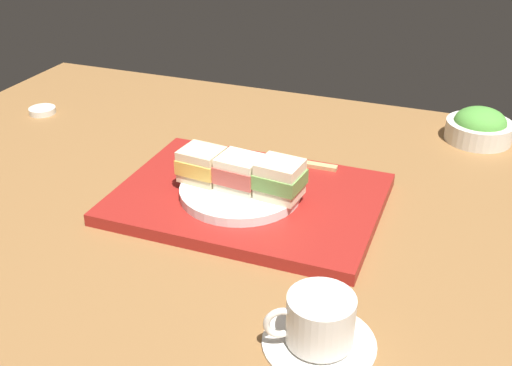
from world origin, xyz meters
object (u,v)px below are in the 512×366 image
(sandwich_plate, at_px, (240,191))
(coffee_cup, at_px, (319,324))
(sandwich_near, at_px, (280,179))
(salad_bowl, at_px, (479,127))
(sandwich_middle, at_px, (240,172))
(sandwich_far, at_px, (202,164))
(chopsticks_pair, at_px, (275,159))
(small_sauce_dish, at_px, (42,111))

(sandwich_plate, xyz_separation_m, coffee_cup, (-0.20, 0.26, 0.00))
(sandwich_near, distance_m, salad_bowl, 0.49)
(sandwich_middle, bearing_deg, sandwich_plate, 0.00)
(sandwich_far, bearing_deg, sandwich_near, 176.41)
(coffee_cup, bearing_deg, sandwich_near, -61.90)
(sandwich_near, xyz_separation_m, chopsticks_pair, (0.06, -0.14, -0.04))
(coffee_cup, bearing_deg, sandwich_plate, -51.85)
(sandwich_far, bearing_deg, sandwich_plate, 176.41)
(sandwich_near, height_order, sandwich_far, sandwich_near)
(salad_bowl, distance_m, coffee_cup, 0.67)
(chopsticks_pair, bearing_deg, sandwich_middle, 85.21)
(coffee_cup, bearing_deg, sandwich_far, -44.18)
(salad_bowl, xyz_separation_m, coffee_cup, (0.14, 0.66, 0.00))
(salad_bowl, bearing_deg, sandwich_plate, 49.93)
(sandwich_far, relative_size, small_sauce_dish, 1.28)
(sandwich_near, bearing_deg, sandwich_plate, -3.59)
(coffee_cup, height_order, small_sauce_dish, coffee_cup)
(sandwich_plate, height_order, coffee_cup, coffee_cup)
(coffee_cup, relative_size, small_sauce_dish, 2.36)
(salad_bowl, distance_m, small_sauce_dish, 0.91)
(sandwich_near, bearing_deg, sandwich_far, -3.59)
(sandwich_plate, bearing_deg, coffee_cup, 128.15)
(sandwich_near, height_order, coffee_cup, sandwich_near)
(sandwich_plate, relative_size, sandwich_middle, 2.61)
(sandwich_near, relative_size, salad_bowl, 0.59)
(chopsticks_pair, xyz_separation_m, coffee_cup, (-0.19, 0.39, 0.01))
(sandwich_far, height_order, coffee_cup, sandwich_far)
(sandwich_plate, relative_size, sandwich_far, 2.66)
(chopsticks_pair, bearing_deg, coffee_cup, 115.86)
(sandwich_plate, relative_size, salad_bowl, 1.51)
(sandwich_plate, xyz_separation_m, sandwich_near, (-0.07, 0.00, 0.04))
(salad_bowl, height_order, coffee_cup, coffee_cup)
(coffee_cup, distance_m, small_sauce_dish, 0.89)
(sandwich_middle, height_order, coffee_cup, sandwich_middle)
(sandwich_plate, xyz_separation_m, salad_bowl, (-0.34, -0.40, 0.00))
(sandwich_middle, bearing_deg, sandwich_far, -3.59)
(small_sauce_dish, bearing_deg, sandwich_plate, 158.98)
(sandwich_plate, relative_size, coffee_cup, 1.44)
(sandwich_near, distance_m, sandwich_middle, 0.07)
(sandwich_near, xyz_separation_m, salad_bowl, (-0.27, -0.41, -0.04))
(small_sauce_dish, bearing_deg, chopsticks_pair, 172.43)
(sandwich_plate, distance_m, small_sauce_dish, 0.59)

